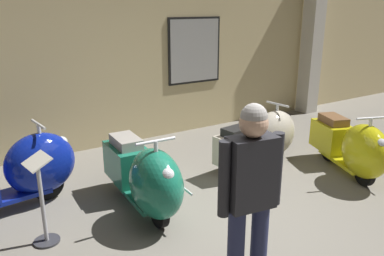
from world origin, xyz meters
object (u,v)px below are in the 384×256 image
at_px(visitor_1, 250,191).
at_px(info_stanchion, 43,208).
at_px(scooter_1, 146,177).
at_px(scooter_3, 354,147).
at_px(scooter_2, 264,139).
at_px(scooter_0, 18,172).

bearing_deg(visitor_1, info_stanchion, 44.82).
distance_m(scooter_1, scooter_3, 3.15).
distance_m(scooter_2, info_stanchion, 3.48).
height_order(scooter_1, visitor_1, visitor_1).
height_order(scooter_2, visitor_1, visitor_1).
relative_size(visitor_1, info_stanchion, 1.74).
distance_m(scooter_1, visitor_1, 1.83).
xyz_separation_m(scooter_2, info_stanchion, (-3.46, -0.37, -0.03)).
bearing_deg(scooter_1, scooter_3, 80.89).
height_order(scooter_1, info_stanchion, scooter_1).
distance_m(scooter_3, info_stanchion, 4.34).
height_order(scooter_2, scooter_3, scooter_3).
xyz_separation_m(scooter_0, info_stanchion, (0.07, -0.99, -0.07)).
height_order(scooter_0, visitor_1, visitor_1).
bearing_deg(scooter_1, info_stanchion, -88.72).
bearing_deg(scooter_0, visitor_1, -70.17).
relative_size(scooter_1, visitor_1, 1.00).
relative_size(scooter_0, info_stanchion, 1.77).
xyz_separation_m(scooter_2, scooter_3, (0.83, -1.04, 0.01)).
bearing_deg(scooter_1, scooter_2, 102.56).
distance_m(scooter_0, scooter_3, 4.66).
xyz_separation_m(scooter_1, info_stanchion, (-1.20, 0.03, -0.07)).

